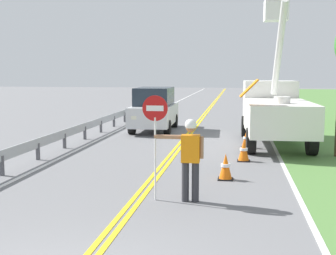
% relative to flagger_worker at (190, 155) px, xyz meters
% --- Properties ---
extents(centerline_yellow_left, '(0.11, 110.00, 0.01)m').
position_rel_flagger_worker_xyz_m(centerline_yellow_left, '(-1.27, 15.20, -1.04)').
color(centerline_yellow_left, yellow).
rests_on(centerline_yellow_left, ground).
extents(centerline_yellow_right, '(0.11, 110.00, 0.01)m').
position_rel_flagger_worker_xyz_m(centerline_yellow_right, '(-1.09, 15.20, -1.04)').
color(centerline_yellow_right, yellow).
rests_on(centerline_yellow_right, ground).
extents(edge_line_right, '(0.12, 110.00, 0.01)m').
position_rel_flagger_worker_xyz_m(edge_line_right, '(2.42, 15.20, -1.04)').
color(edge_line_right, silver).
rests_on(edge_line_right, ground).
extents(edge_line_left, '(0.12, 110.00, 0.01)m').
position_rel_flagger_worker_xyz_m(edge_line_left, '(-4.78, 15.20, -1.04)').
color(edge_line_left, silver).
rests_on(edge_line_left, ground).
extents(flagger_worker, '(1.09, 0.25, 1.83)m').
position_rel_flagger_worker_xyz_m(flagger_worker, '(0.00, 0.00, 0.00)').
color(flagger_worker, '#2D2D33').
rests_on(flagger_worker, ground).
extents(stop_sign_paddle, '(0.56, 0.04, 2.33)m').
position_rel_flagger_worker_xyz_m(stop_sign_paddle, '(-0.77, -0.01, 0.66)').
color(stop_sign_paddle, silver).
rests_on(stop_sign_paddle, ground).
extents(utility_bucket_truck, '(2.67, 6.87, 5.64)m').
position_rel_flagger_worker_xyz_m(utility_bucket_truck, '(2.44, 8.73, 0.37)').
color(utility_bucket_truck, white).
rests_on(utility_bucket_truck, ground).
extents(oncoming_suv_nearest, '(2.00, 4.65, 2.10)m').
position_rel_flagger_worker_xyz_m(oncoming_suv_nearest, '(-2.99, 11.90, 0.01)').
color(oncoming_suv_nearest, silver).
rests_on(oncoming_suv_nearest, ground).
extents(traffic_cone_lead, '(0.40, 0.40, 0.70)m').
position_rel_flagger_worker_xyz_m(traffic_cone_lead, '(0.72, 2.18, -0.71)').
color(traffic_cone_lead, orange).
rests_on(traffic_cone_lead, ground).
extents(traffic_cone_mid, '(0.40, 0.40, 0.70)m').
position_rel_flagger_worker_xyz_m(traffic_cone_mid, '(1.23, 4.79, -0.71)').
color(traffic_cone_mid, orange).
rests_on(traffic_cone_mid, ground).
extents(traffic_cone_tail, '(0.40, 0.40, 0.70)m').
position_rel_flagger_worker_xyz_m(traffic_cone_tail, '(1.36, 7.39, -0.71)').
color(traffic_cone_tail, orange).
rests_on(traffic_cone_tail, ground).
extents(guardrail_left_shoulder, '(0.10, 32.00, 0.71)m').
position_rel_flagger_worker_xyz_m(guardrail_left_shoulder, '(-5.38, 12.00, -0.53)').
color(guardrail_left_shoulder, '#9EA0A3').
rests_on(guardrail_left_shoulder, ground).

